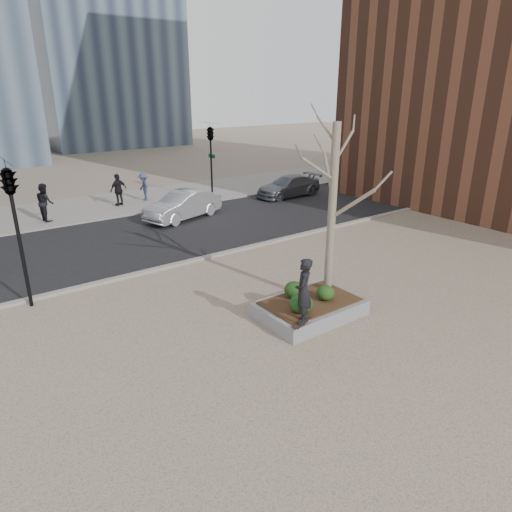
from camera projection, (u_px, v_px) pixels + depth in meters
ground at (283, 325)px, 12.97m from camera, size 120.00×120.00×0.00m
street at (142, 238)px, 20.52m from camera, size 60.00×8.00×0.02m
far_sidewalk at (92, 207)px, 25.81m from camera, size 60.00×6.00×0.02m
planter at (310, 309)px, 13.45m from camera, size 3.00×2.00×0.45m
planter_mulch at (310, 301)px, 13.36m from camera, size 2.70×1.70×0.04m
sycamore_tree at (334, 183)px, 13.00m from camera, size 2.80×2.80×6.60m
shrub_left at (301, 303)px, 12.57m from camera, size 0.65×0.65×0.55m
shrub_middle at (294, 290)px, 13.45m from camera, size 0.60×0.60×0.51m
shrub_right at (325, 293)px, 13.33m from camera, size 0.53×0.53×0.45m
skateboard at (302, 323)px, 12.08m from camera, size 0.80×0.45×0.08m
skateboarder at (303, 291)px, 11.76m from camera, size 0.77×0.76×1.78m
car_silver at (183, 205)px, 23.27m from camera, size 4.54×2.68×1.41m
car_third at (289, 186)px, 28.19m from camera, size 4.35×1.82×1.26m
pedestrian_a at (45, 202)px, 22.84m from camera, size 0.81×0.99×1.90m
pedestrian_b at (144, 187)px, 27.03m from camera, size 0.67×1.09×1.64m
pedestrian_c at (119, 190)px, 25.85m from camera, size 1.14×0.71×1.81m
traffic_light_near at (19, 237)px, 13.36m from camera, size 0.60×2.48×4.50m
traffic_light_far at (211, 162)px, 26.84m from camera, size 0.60×2.48×4.50m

